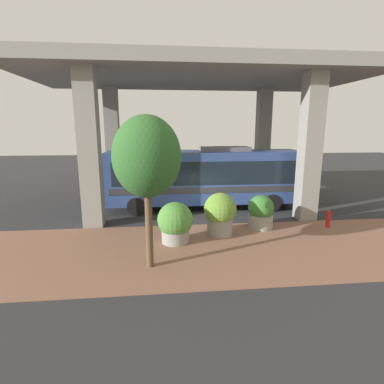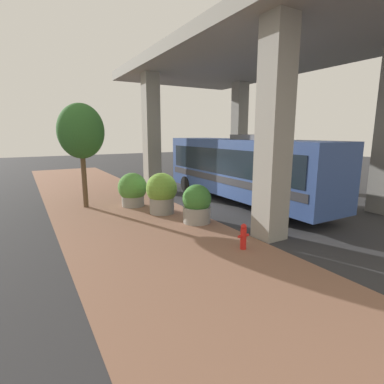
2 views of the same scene
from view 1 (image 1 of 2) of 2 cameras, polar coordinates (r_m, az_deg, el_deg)
The scene contains 9 objects.
ground_plane at distance 14.59m, azimuth 2.46°, elevation -6.26°, with size 80.00×80.00×0.00m, color #2D2D30.
sidewalk_strip at distance 11.82m, azimuth 4.63°, elevation -10.76°, with size 6.00×40.00×0.02m.
overpass at distance 17.96m, azimuth 0.68°, elevation 19.23°, with size 9.40×18.58×7.84m.
bus at distance 17.26m, azimuth 2.56°, elevation 3.20°, with size 2.67×11.08×3.55m.
fire_hydrant at distance 15.46m, azimuth 24.54°, elevation -4.66°, with size 0.40×0.19×0.85m.
planter_front at distance 12.17m, azimuth -3.23°, elevation -5.87°, with size 1.43×1.43×1.69m.
planter_middle at distance 14.21m, azimuth 12.97°, elevation -3.80°, with size 1.18×1.18×1.59m.
planter_back at distance 13.04m, azimuth 5.38°, elevation -4.10°, with size 1.41×1.41×1.87m.
street_tree_near at distance 9.52m, azimuth -8.60°, elevation 6.48°, with size 2.16×2.16×5.01m.
Camera 1 is at (-13.70, 2.07, 4.60)m, focal length 28.00 mm.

